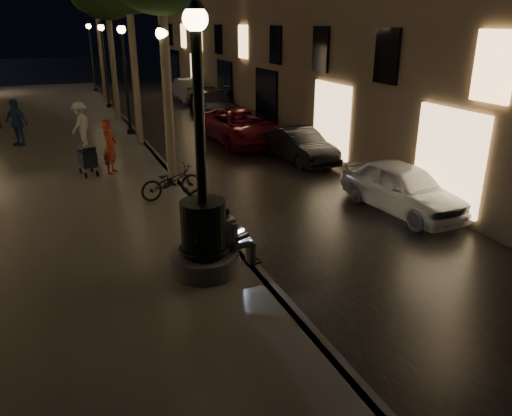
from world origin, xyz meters
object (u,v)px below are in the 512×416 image
lamp_curb_b (124,64)px  pedestrian_white (80,124)px  lamp_curb_c (104,54)px  car_second (299,145)px  fountain_lamppost (203,225)px  seated_man_laptop (233,235)px  pedestrian_red (110,147)px  stroller (87,159)px  pedestrian_blue (16,122)px  lamp_curb_d (91,47)px  car_fifth (190,90)px  car_front (403,188)px  bicycle (171,182)px  lamp_curb_a (165,84)px  car_third (241,126)px  car_rear (213,103)px

lamp_curb_b → pedestrian_white: size_ratio=2.70×
lamp_curb_c → car_second: (5.24, -14.48, -2.62)m
fountain_lamppost → seated_man_laptop: fountain_lamppost is taller
seated_man_laptop → pedestrian_red: bearing=100.5°
stroller → pedestrian_blue: size_ratio=0.59×
lamp_curb_d → car_fifth: bearing=-48.2°
lamp_curb_c → car_front: bearing=-74.8°
seated_man_laptop → lamp_curb_b: (0.09, 14.00, 2.34)m
lamp_curb_d → bicycle: lamp_curb_d is taller
lamp_curb_a → pedestrian_blue: size_ratio=2.55×
lamp_curb_c → stroller: 14.51m
lamp_curb_a → car_second: bearing=16.2°
lamp_curb_a → pedestrian_red: (-1.55, 1.92, -2.14)m
car_second → pedestrian_white: pedestrian_white is taller
car_third → pedestrian_red: bearing=-152.3°
stroller → pedestrian_white: size_ratio=0.62×
pedestrian_red → car_front: bearing=-104.4°
car_fifth → pedestrian_red: bearing=-111.6°
pedestrian_red → car_rear: bearing=-6.9°
lamp_curb_d → stroller: size_ratio=4.33×
car_rear → pedestrian_white: pedestrian_white is taller
fountain_lamppost → car_third: (5.00, 11.19, -0.49)m
lamp_curb_a → bicycle: size_ratio=2.67×
lamp_curb_b → pedestrian_white: 3.44m
pedestrian_red → lamp_curb_c: bearing=20.5°
lamp_curb_c → car_rear: (5.21, -3.94, -2.55)m
fountain_lamppost → car_rear: (5.91, 18.06, -0.53)m
car_second → lamp_curb_a: bearing=-168.6°
fountain_lamppost → lamp_curb_c: 22.10m
lamp_curb_b → lamp_curb_d: size_ratio=1.00×
lamp_curb_d → car_second: lamp_curb_d is taller
lamp_curb_a → pedestrian_blue: bearing=121.6°
lamp_curb_a → stroller: lamp_curb_a is taller
lamp_curb_c → car_third: bearing=-68.3°
car_third → pedestrian_red: pedestrian_red is taller
fountain_lamppost → lamp_curb_c: bearing=88.2°
lamp_curb_a → seated_man_laptop: bearing=-90.8°
car_front → car_fifth: car_fifth is taller
pedestrian_red → pedestrian_blue: 6.26m
seated_man_laptop → lamp_curb_c: (0.09, 22.00, 2.34)m
lamp_curb_b → car_front: 13.68m
lamp_curb_b → car_front: (5.50, -12.26, -2.56)m
lamp_curb_d → bicycle: bearing=-90.6°
pedestrian_red → pedestrian_blue: bearing=55.5°
pedestrian_blue → bicycle: pedestrian_blue is taller
seated_man_laptop → lamp_curb_d: 30.09m
seated_man_laptop → car_third: 12.03m
lamp_curb_b → car_front: lamp_curb_b is taller
lamp_curb_a → pedestrian_white: bearing=108.7°
lamp_curb_b → car_rear: lamp_curb_b is taller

